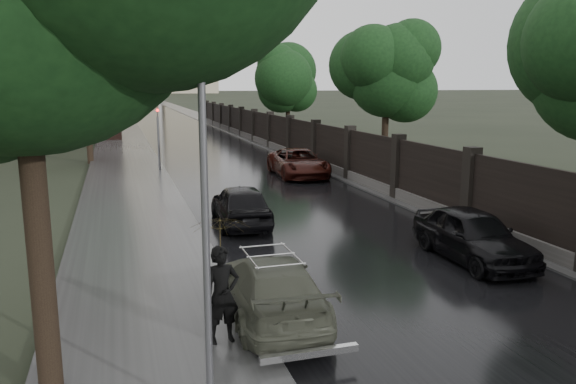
{
  "coord_description": "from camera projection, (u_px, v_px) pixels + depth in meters",
  "views": [
    {
      "loc": [
        -6.44,
        -5.56,
        4.7
      ],
      "look_at": [
        -1.57,
        10.34,
        1.5
      ],
      "focal_mm": 35.0,
      "sensor_mm": 36.0,
      "label": 1
    }
  ],
  "objects": [
    {
      "name": "tree_left_far",
      "position": [
        85.0,
        75.0,
        32.83
      ],
      "size": [
        4.25,
        4.25,
        7.39
      ],
      "color": "black",
      "rests_on": "ground"
    },
    {
      "name": "traffic_light",
      "position": [
        158.0,
        128.0,
        29.74
      ],
      "size": [
        0.16,
        0.32,
        4.0
      ],
      "color": "#59595E",
      "rests_on": "ground"
    },
    {
      "name": "car_right_near",
      "position": [
        473.0,
        235.0,
        15.05
      ],
      "size": [
        1.78,
        4.25,
        1.44
      ],
      "primitive_type": "imported",
      "rotation": [
        0.0,
        0.0,
        -0.02
      ],
      "color": "black",
      "rests_on": "ground"
    },
    {
      "name": "road",
      "position": [
        134.0,
        98.0,
        186.34
      ],
      "size": [
        8.0,
        420.0,
        0.02
      ],
      "primitive_type": "cube",
      "color": "black",
      "rests_on": "ground"
    },
    {
      "name": "verge_right",
      "position": [
        151.0,
        98.0,
        187.92
      ],
      "size": [
        3.0,
        420.0,
        0.08
      ],
      "primitive_type": "cube",
      "color": "#2D2D2D",
      "rests_on": "ground"
    },
    {
      "name": "tree_right_b",
      "position": [
        387.0,
        79.0,
        29.84
      ],
      "size": [
        4.08,
        4.08,
        7.01
      ],
      "color": "black",
      "rests_on": "ground"
    },
    {
      "name": "car_right_far",
      "position": [
        298.0,
        163.0,
        28.94
      ],
      "size": [
        2.59,
        5.24,
        1.43
      ],
      "primitive_type": "imported",
      "rotation": [
        0.0,
        0.0,
        -0.04
      ],
      "color": "black",
      "rests_on": "ground"
    },
    {
      "name": "volga_sedan",
      "position": [
        271.0,
        287.0,
        11.4
      ],
      "size": [
        2.04,
        4.48,
        1.27
      ],
      "primitive_type": "imported",
      "rotation": [
        0.0,
        0.0,
        3.08
      ],
      "color": "#46493A",
      "rests_on": "ground"
    },
    {
      "name": "fence_right",
      "position": [
        282.0,
        138.0,
        39.15
      ],
      "size": [
        0.45,
        75.72,
        2.7
      ],
      "color": "#383533",
      "rests_on": "ground"
    },
    {
      "name": "sidewalk_left",
      "position": [
        116.0,
        98.0,
        184.6
      ],
      "size": [
        4.0,
        420.0,
        0.16
      ],
      "primitive_type": "cube",
      "color": "#2D2D2D",
      "rests_on": "ground"
    },
    {
      "name": "tree_right_c",
      "position": [
        288.0,
        81.0,
        46.74
      ],
      "size": [
        4.08,
        4.08,
        7.01
      ],
      "color": "black",
      "rests_on": "ground"
    },
    {
      "name": "stalinist_tower",
      "position": [
        123.0,
        16.0,
        282.36
      ],
      "size": [
        92.0,
        30.0,
        159.0
      ],
      "color": "tan",
      "rests_on": "ground"
    },
    {
      "name": "hatchback_left",
      "position": [
        241.0,
        205.0,
        18.88
      ],
      "size": [
        1.91,
        4.26,
        1.42
      ],
      "primitive_type": "imported",
      "rotation": [
        0.0,
        0.0,
        3.09
      ],
      "color": "black",
      "rests_on": "ground"
    },
    {
      "name": "pedestrian_umbrella",
      "position": [
        221.0,
        243.0,
        9.75
      ],
      "size": [
        1.15,
        1.17,
        2.75
      ],
      "rotation": [
        0.0,
        0.0,
        0.13
      ],
      "color": "black",
      "rests_on": "sidewalk_left"
    },
    {
      "name": "lamp_post",
      "position": [
        206.0,
        243.0,
        7.31
      ],
      "size": [
        0.25,
        0.12,
        5.11
      ],
      "color": "#59595E",
      "rests_on": "ground"
    }
  ]
}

